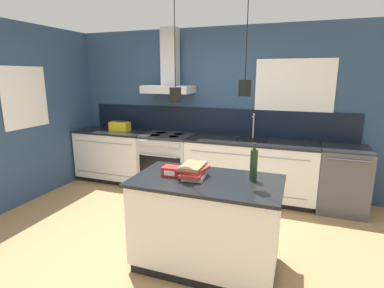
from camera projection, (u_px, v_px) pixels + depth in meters
The scene contains 12 objects.
ground_plane at pixel (161, 245), 3.36m from camera, with size 16.00×16.00×0.00m, color #A87F51.
wall_back at pixel (210, 107), 4.90m from camera, with size 5.60×2.25×2.60m.
wall_left at pixel (33, 113), 4.51m from camera, with size 0.08×3.80×2.60m.
counter_run_left at pixel (115, 155), 5.38m from camera, with size 1.30×0.64×0.91m.
counter_run_sink at pixel (250, 169), 4.58m from camera, with size 1.94×0.64×1.30m.
oven_range at pixel (168, 161), 5.03m from camera, with size 0.82×0.66×0.91m.
dishwasher at pixel (342, 179), 4.15m from camera, with size 0.64×0.65×0.91m.
kitchen_island at pixel (206, 223), 2.92m from camera, with size 1.40×0.80×0.91m.
bottle_on_island at pixel (254, 165), 2.75m from camera, with size 0.07×0.07×0.36m.
book_stack at pixel (193, 171), 2.85m from camera, with size 0.26×0.35×0.13m.
red_supply_box at pixel (172, 171), 2.91m from camera, with size 0.18×0.14×0.09m.
yellow_toolbox at pixel (120, 127), 5.21m from camera, with size 0.34×0.18×0.19m.
Camera 1 is at (1.35, -2.72, 1.87)m, focal length 28.00 mm.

